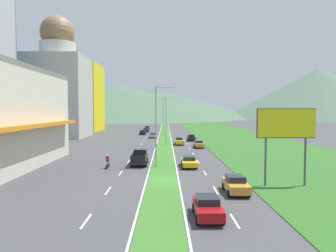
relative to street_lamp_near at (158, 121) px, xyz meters
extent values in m
plane|color=#424244|center=(0.68, -7.86, -6.11)|extent=(600.00, 600.00, 0.00)
cube|color=#387028|center=(0.68, 52.14, -6.08)|extent=(3.20, 240.00, 0.06)
cube|color=#2D6023|center=(21.28, 52.14, -6.08)|extent=(24.00, 240.00, 0.06)
cube|color=silver|center=(-4.42, -19.88, -6.10)|extent=(0.16, 2.80, 0.01)
cube|color=silver|center=(-4.42, -11.91, -6.10)|extent=(0.16, 2.80, 0.01)
cube|color=silver|center=(-4.42, -3.93, -6.10)|extent=(0.16, 2.80, 0.01)
cube|color=silver|center=(-4.42, 4.04, -6.10)|extent=(0.16, 2.80, 0.01)
cube|color=silver|center=(-4.42, 12.02, -6.10)|extent=(0.16, 2.80, 0.01)
cube|color=silver|center=(-4.42, 19.99, -6.10)|extent=(0.16, 2.80, 0.01)
cube|color=silver|center=(-4.42, 27.97, -6.10)|extent=(0.16, 2.80, 0.01)
cube|color=silver|center=(-4.42, 35.95, -6.10)|extent=(0.16, 2.80, 0.01)
cube|color=silver|center=(-4.42, 43.92, -6.10)|extent=(0.16, 2.80, 0.01)
cube|color=silver|center=(5.78, -19.88, -6.10)|extent=(0.16, 2.80, 0.01)
cube|color=silver|center=(5.78, -11.91, -6.10)|extent=(0.16, 2.80, 0.01)
cube|color=silver|center=(5.78, -3.93, -6.10)|extent=(0.16, 2.80, 0.01)
cube|color=silver|center=(5.78, 4.04, -6.10)|extent=(0.16, 2.80, 0.01)
cube|color=silver|center=(5.78, 12.02, -6.10)|extent=(0.16, 2.80, 0.01)
cube|color=silver|center=(5.78, 19.99, -6.10)|extent=(0.16, 2.80, 0.01)
cube|color=silver|center=(5.78, 27.97, -6.10)|extent=(0.16, 2.80, 0.01)
cube|color=silver|center=(5.78, 35.95, -6.10)|extent=(0.16, 2.80, 0.01)
cube|color=silver|center=(5.78, 43.92, -6.10)|extent=(0.16, 2.80, 0.01)
cube|color=silver|center=(-1.07, 52.14, -6.10)|extent=(0.16, 240.00, 0.01)
cube|color=silver|center=(2.43, 52.14, -6.10)|extent=(0.16, 240.00, 0.01)
cube|color=orange|center=(-15.44, -2.92, -0.45)|extent=(2.82, 26.92, 0.66)
cube|color=#B7B2A8|center=(-29.24, 46.16, 5.21)|extent=(15.56, 15.56, 22.64)
cylinder|color=beige|center=(-29.24, 46.16, 18.40)|extent=(9.84, 9.84, 3.75)
sphere|color=olive|center=(-29.24, 46.16, 23.09)|extent=(9.37, 9.37, 9.37)
cube|color=yellow|center=(-32.10, 71.23, 5.93)|extent=(17.94, 17.94, 24.08)
cone|color=#47664C|center=(-47.72, 239.30, 9.94)|extent=(234.41, 234.41, 32.11)
cone|color=#47664C|center=(-9.25, 257.21, 7.48)|extent=(200.36, 200.36, 27.18)
cone|color=#516B56|center=(135.86, 229.52, 16.12)|extent=(169.45, 169.45, 44.45)
cylinder|color=#99999E|center=(-0.28, -0.01, -0.72)|extent=(0.18, 0.18, 10.78)
cylinder|color=#99999E|center=(0.99, 0.04, 4.53)|extent=(2.54, 0.19, 0.10)
ellipsoid|color=silver|center=(2.26, 0.08, 4.33)|extent=(0.56, 0.28, 0.20)
cylinder|color=#99999E|center=(1.07, 25.41, -0.91)|extent=(0.18, 0.18, 10.40)
cylinder|color=#99999E|center=(-0.19, 25.37, 4.14)|extent=(2.53, 0.18, 0.10)
ellipsoid|color=silver|center=(-1.45, 25.33, 3.94)|extent=(0.56, 0.28, 0.20)
cylinder|color=#99999E|center=(0.22, 50.84, -0.62)|extent=(0.18, 0.18, 10.98)
cylinder|color=#99999E|center=(1.70, 50.77, 4.72)|extent=(2.97, 0.24, 0.10)
ellipsoid|color=silver|center=(3.18, 50.70, 4.52)|extent=(0.56, 0.28, 0.20)
cylinder|color=#4C4C51|center=(10.96, -10.40, -3.65)|extent=(0.20, 0.20, 4.92)
cylinder|color=#4C4C51|center=(14.92, -10.40, -3.65)|extent=(0.20, 0.20, 4.92)
cube|color=yellow|center=(12.94, -10.50, 0.20)|extent=(5.65, 0.16, 2.78)
cube|color=#4C4C51|center=(12.94, -10.38, 0.20)|extent=(5.85, 0.08, 2.98)
cube|color=#C6842D|center=(7.45, -12.84, -5.42)|extent=(1.83, 4.22, 0.73)
cube|color=black|center=(7.45, -12.67, -4.79)|extent=(1.57, 1.86, 0.54)
cylinder|color=black|center=(8.33, -14.15, -5.79)|extent=(0.22, 0.64, 0.64)
cylinder|color=black|center=(6.57, -14.15, -5.79)|extent=(0.22, 0.64, 0.64)
cylinder|color=black|center=(8.33, -11.53, -5.79)|extent=(0.22, 0.64, 0.64)
cylinder|color=black|center=(6.57, -11.53, -5.79)|extent=(0.22, 0.64, 0.64)
cube|color=navy|center=(-5.91, 65.18, -5.43)|extent=(1.83, 4.35, 0.71)
cube|color=black|center=(-5.91, 65.01, -4.88)|extent=(1.58, 1.91, 0.40)
cylinder|color=black|center=(-6.79, 66.53, -5.79)|extent=(0.22, 0.64, 0.64)
cylinder|color=black|center=(-5.03, 66.53, -5.79)|extent=(0.22, 0.64, 0.64)
cylinder|color=black|center=(-6.79, 63.83, -5.79)|extent=(0.22, 0.64, 0.64)
cylinder|color=black|center=(-5.03, 63.83, -5.79)|extent=(0.22, 0.64, 0.64)
cube|color=yellow|center=(4.13, 0.06, -5.48)|extent=(1.85, 4.79, 0.61)
cube|color=black|center=(4.13, 0.25, -4.93)|extent=(1.59, 2.11, 0.49)
cylinder|color=black|center=(5.02, -1.43, -5.79)|extent=(0.22, 0.64, 0.64)
cylinder|color=black|center=(3.24, -1.43, -5.79)|extent=(0.22, 0.64, 0.64)
cylinder|color=black|center=(5.02, 1.54, -5.79)|extent=(0.22, 0.64, 0.64)
cylinder|color=black|center=(3.24, 1.54, -5.79)|extent=(0.22, 0.64, 0.64)
cube|color=maroon|center=(4.00, -19.27, -5.44)|extent=(1.78, 4.16, 0.70)
cube|color=black|center=(4.00, -19.11, -4.85)|extent=(1.53, 1.83, 0.48)
cylinder|color=black|center=(4.85, -20.56, -5.79)|extent=(0.22, 0.64, 0.64)
cylinder|color=black|center=(3.14, -20.56, -5.79)|extent=(0.22, 0.64, 0.64)
cylinder|color=black|center=(4.85, -17.98, -5.79)|extent=(0.22, 0.64, 0.64)
cylinder|color=black|center=(3.14, -17.98, -5.79)|extent=(0.22, 0.64, 0.64)
cube|color=black|center=(-6.17, 54.55, -5.42)|extent=(1.71, 4.26, 0.73)
cube|color=black|center=(-6.17, 54.38, -4.85)|extent=(1.47, 1.88, 0.42)
cylinder|color=black|center=(-6.99, 55.88, -5.79)|extent=(0.22, 0.64, 0.64)
cylinder|color=black|center=(-5.35, 55.88, -5.79)|extent=(0.22, 0.64, 0.64)
cylinder|color=black|center=(-6.99, 53.23, -5.79)|extent=(0.22, 0.64, 0.64)
cylinder|color=black|center=(-5.35, 53.23, -5.79)|extent=(0.22, 0.64, 0.64)
cube|color=maroon|center=(-6.19, 77.66, -5.42)|extent=(1.73, 4.35, 0.74)
cube|color=black|center=(-6.19, 77.49, -4.82)|extent=(1.48, 1.91, 0.46)
cylinder|color=black|center=(-7.01, 79.01, -5.79)|extent=(0.22, 0.64, 0.64)
cylinder|color=black|center=(-5.36, 79.01, -5.79)|extent=(0.22, 0.64, 0.64)
cylinder|color=black|center=(-7.01, 76.31, -5.79)|extent=(0.22, 0.64, 0.64)
cylinder|color=black|center=(-5.36, 76.31, -5.79)|extent=(0.22, 0.64, 0.64)
cube|color=black|center=(7.37, 35.16, -5.41)|extent=(1.72, 4.49, 0.77)
cube|color=black|center=(7.37, 35.34, -4.78)|extent=(1.48, 1.98, 0.48)
cylinder|color=black|center=(8.19, 33.77, -5.79)|extent=(0.22, 0.64, 0.64)
cylinder|color=black|center=(6.54, 33.77, -5.79)|extent=(0.22, 0.64, 0.64)
cylinder|color=black|center=(8.19, 36.55, -5.79)|extent=(0.22, 0.64, 0.64)
cylinder|color=black|center=(6.54, 36.55, -5.79)|extent=(0.22, 0.64, 0.64)
cube|color=#B2B2B7|center=(-2.58, 43.30, -5.48)|extent=(1.77, 4.68, 0.63)
cube|color=black|center=(-2.58, 43.11, -4.95)|extent=(1.52, 2.06, 0.43)
cylinder|color=black|center=(-3.42, 44.75, -5.79)|extent=(0.22, 0.64, 0.64)
cylinder|color=black|center=(-1.73, 44.75, -5.79)|extent=(0.22, 0.64, 0.64)
cylinder|color=black|center=(-3.42, 41.85, -5.79)|extent=(0.22, 0.64, 0.64)
cylinder|color=black|center=(-1.73, 41.85, -5.79)|extent=(0.22, 0.64, 0.64)
cube|color=yellow|center=(3.98, 26.44, -5.42)|extent=(1.70, 4.77, 0.75)
cube|color=black|center=(3.98, 26.63, -4.78)|extent=(1.47, 2.10, 0.53)
cylinder|color=black|center=(4.80, 24.96, -5.79)|extent=(0.22, 0.64, 0.64)
cylinder|color=black|center=(3.17, 24.96, -5.79)|extent=(0.22, 0.64, 0.64)
cylinder|color=black|center=(4.80, 27.92, -5.79)|extent=(0.22, 0.64, 0.64)
cylinder|color=black|center=(3.17, 27.92, -5.79)|extent=(0.22, 0.64, 0.64)
cube|color=#C6842D|center=(7.72, 20.99, -5.45)|extent=(1.72, 4.15, 0.67)
cube|color=black|center=(7.72, 21.15, -4.90)|extent=(1.48, 1.83, 0.44)
cylinder|color=black|center=(8.55, 19.70, -5.79)|extent=(0.22, 0.64, 0.64)
cylinder|color=black|center=(6.90, 19.70, -5.79)|extent=(0.22, 0.64, 0.64)
cylinder|color=black|center=(8.55, 22.28, -5.79)|extent=(0.22, 0.64, 0.64)
cylinder|color=black|center=(6.90, 22.28, -5.79)|extent=(0.22, 0.64, 0.64)
cube|color=black|center=(-2.61, 1.77, -5.31)|extent=(2.00, 5.40, 0.80)
cube|color=black|center=(-2.61, 3.37, -4.51)|extent=(1.84, 2.00, 0.80)
cube|color=black|center=(-3.55, 0.67, -4.69)|extent=(0.10, 3.20, 0.44)
cube|color=black|center=(-1.67, 0.67, -4.69)|extent=(0.10, 3.20, 0.44)
cube|color=black|center=(-2.61, -0.88, -4.69)|extent=(1.84, 0.10, 0.44)
cylinder|color=black|center=(-3.57, 3.39, -5.71)|extent=(0.26, 0.80, 0.80)
cylinder|color=black|center=(-1.65, 3.39, -5.71)|extent=(0.26, 0.80, 0.80)
cylinder|color=black|center=(-3.57, 0.15, -5.71)|extent=(0.26, 0.80, 0.80)
cylinder|color=black|center=(-1.65, 0.15, -5.71)|extent=(0.26, 0.80, 0.80)
cylinder|color=black|center=(-6.59, 0.06, -5.81)|extent=(0.10, 0.60, 0.60)
cylinder|color=black|center=(-6.59, -1.34, -5.81)|extent=(0.12, 0.60, 0.60)
cube|color=#0C5128|center=(-6.59, -0.64, -5.63)|extent=(0.20, 1.12, 0.25)
ellipsoid|color=#0C5128|center=(-6.59, -0.44, -5.28)|extent=(0.24, 0.44, 0.24)
cube|color=maroon|center=(-6.59, -0.74, -4.91)|extent=(0.36, 0.28, 0.70)
sphere|color=silver|center=(-6.59, -0.69, -4.44)|extent=(0.26, 0.26, 0.26)
camera|label=1|loc=(1.05, -40.44, 1.49)|focal=32.64mm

